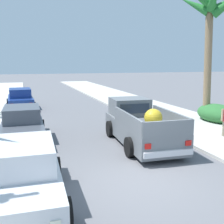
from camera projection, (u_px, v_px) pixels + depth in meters
The scene contains 10 objects.
ground_plane at pixel (145, 179), 8.21m from camera, with size 160.00×160.00×0.00m, color slate.
sidewalk_right at pixel (144, 107), 21.12m from camera, with size 4.74×60.00×0.12m, color beige.
curb_left at pixel (5, 115), 17.97m from camera, with size 0.16×60.00×0.10m, color silver.
curb_right at pixel (132, 108), 20.82m from camera, with size 0.16×60.00×0.10m, color silver.
pickup_truck at pixel (140, 125), 11.78m from camera, with size 2.44×5.31×1.80m.
car_left_near at pixel (23, 175), 6.75m from camera, with size 2.16×4.32×1.54m.
car_right_near at pixel (23, 125), 12.18m from camera, with size 2.08×4.28×1.54m.
car_left_mid at pixel (20, 99), 20.68m from camera, with size 2.13×4.30×1.54m.
palm_tree_right_fore at pixel (211, 17), 15.39m from camera, with size 3.29×3.76×7.57m.
hedge_bush at pixel (217, 114), 15.77m from camera, with size 1.80×2.80×1.10m, color #2D6B33.
Camera 1 is at (-3.38, -7.00, 3.48)m, focal length 43.40 mm.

